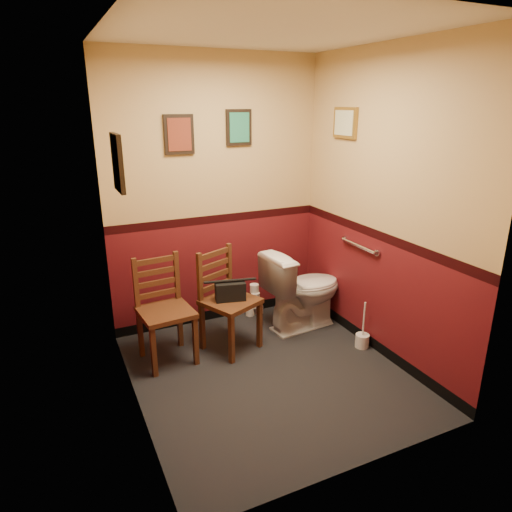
{
  "coord_description": "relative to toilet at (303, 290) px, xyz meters",
  "views": [
    {
      "loc": [
        -1.54,
        -3.05,
        2.23
      ],
      "look_at": [
        0.0,
        0.25,
        1.0
      ],
      "focal_mm": 32.0,
      "sensor_mm": 36.0,
      "label": 1
    }
  ],
  "objects": [
    {
      "name": "toilet",
      "position": [
        0.0,
        0.0,
        0.0
      ],
      "size": [
        0.88,
        0.55,
        0.82
      ],
      "primitive_type": "imported",
      "rotation": [
        0.0,
        0.0,
        1.67
      ],
      "color": "white",
      "rests_on": "floor"
    },
    {
      "name": "floor",
      "position": [
        -0.72,
        -0.65,
        -0.41
      ],
      "size": [
        2.2,
        2.4,
        0.0
      ],
      "primitive_type": "cube",
      "color": "black",
      "rests_on": "ground"
    },
    {
      "name": "framed_print_back_b",
      "position": [
        -0.47,
        0.53,
        1.59
      ],
      "size": [
        0.26,
        0.04,
        0.34
      ],
      "color": "black",
      "rests_on": "wall_back"
    },
    {
      "name": "chair_left",
      "position": [
        -1.44,
        -0.02,
        0.07
      ],
      "size": [
        0.48,
        0.48,
        0.95
      ],
      "rotation": [
        0.0,
        0.0,
        0.09
      ],
      "color": "#562F19",
      "rests_on": "floor"
    },
    {
      "name": "ceiling",
      "position": [
        -0.72,
        -0.65,
        2.29
      ],
      "size": [
        2.2,
        2.4,
        0.0
      ],
      "primitive_type": "cube",
      "rotation": [
        3.14,
        0.0,
        0.0
      ],
      "color": "silver",
      "rests_on": "ground"
    },
    {
      "name": "framed_print_right",
      "position": [
        0.36,
        -0.05,
        1.64
      ],
      "size": [
        0.04,
        0.34,
        0.28
      ],
      "color": "olive",
      "rests_on": "wall_right"
    },
    {
      "name": "chair_right",
      "position": [
        -0.86,
        -0.06,
        0.07
      ],
      "size": [
        0.59,
        0.59,
        0.96
      ],
      "rotation": [
        0.0,
        0.0,
        0.42
      ],
      "color": "#562F19",
      "rests_on": "floor"
    },
    {
      "name": "wall_right",
      "position": [
        0.38,
        -0.65,
        0.94
      ],
      "size": [
        0.0,
        2.4,
        2.7
      ],
      "primitive_type": "cube",
      "rotation": [
        1.57,
        0.0,
        -1.57
      ],
      "color": "#5A1116",
      "rests_on": "ground"
    },
    {
      "name": "framed_print_left",
      "position": [
        -1.8,
        -0.55,
        1.44
      ],
      "size": [
        0.04,
        0.3,
        0.38
      ],
      "color": "black",
      "rests_on": "wall_left"
    },
    {
      "name": "wall_back",
      "position": [
        -0.72,
        0.55,
        0.94
      ],
      "size": [
        2.2,
        0.0,
        2.7
      ],
      "primitive_type": "cube",
      "rotation": [
        1.57,
        0.0,
        0.0
      ],
      "color": "#5A1116",
      "rests_on": "ground"
    },
    {
      "name": "handbag",
      "position": [
        -0.84,
        -0.1,
        0.18
      ],
      "size": [
        0.3,
        0.19,
        0.2
      ],
      "rotation": [
        0.0,
        0.0,
        -0.22
      ],
      "color": "black",
      "rests_on": "chair_right"
    },
    {
      "name": "toilet_brush",
      "position": [
        0.3,
        -0.62,
        -0.33
      ],
      "size": [
        0.13,
        0.13,
        0.47
      ],
      "color": "silver",
      "rests_on": "floor"
    },
    {
      "name": "wall_front",
      "position": [
        -0.72,
        -1.85,
        0.94
      ],
      "size": [
        2.2,
        0.0,
        2.7
      ],
      "primitive_type": "cube",
      "rotation": [
        -1.57,
        0.0,
        0.0
      ],
      "color": "#5A1116",
      "rests_on": "ground"
    },
    {
      "name": "grab_bar",
      "position": [
        0.35,
        -0.4,
        0.54
      ],
      "size": [
        0.05,
        0.56,
        0.06
      ],
      "color": "silver",
      "rests_on": "wall_right"
    },
    {
      "name": "framed_print_back_a",
      "position": [
        -1.07,
        0.53,
        1.54
      ],
      "size": [
        0.28,
        0.04,
        0.36
      ],
      "color": "black",
      "rests_on": "wall_back"
    },
    {
      "name": "wall_left",
      "position": [
        -1.82,
        -0.65,
        0.94
      ],
      "size": [
        0.0,
        2.4,
        2.7
      ],
      "primitive_type": "cube",
      "rotation": [
        1.57,
        0.0,
        1.57
      ],
      "color": "#5A1116",
      "rests_on": "ground"
    },
    {
      "name": "tp_stack",
      "position": [
        -0.34,
        0.46,
        -0.26
      ],
      "size": [
        0.2,
        0.12,
        0.36
      ],
      "color": "silver",
      "rests_on": "floor"
    }
  ]
}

